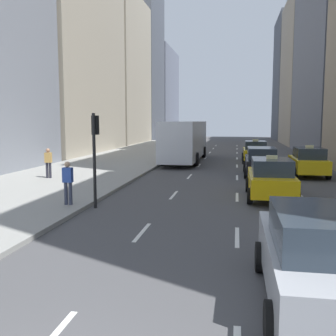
% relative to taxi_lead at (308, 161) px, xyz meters
% --- Properties ---
extents(sidewalk_left, '(8.00, 66.00, 0.15)m').
position_rel_taxi_lead_xyz_m(sidewalk_left, '(-13.80, 5.56, -0.81)').
color(sidewalk_left, gray).
rests_on(sidewalk_left, ground).
extents(lane_markings, '(5.72, 56.00, 0.01)m').
position_rel_taxi_lead_xyz_m(lane_markings, '(-4.20, 1.56, -0.87)').
color(lane_markings, white).
rests_on(lane_markings, ground).
extents(building_row_left, '(6.00, 90.70, 37.69)m').
position_rel_taxi_lead_xyz_m(building_row_left, '(-20.80, 18.03, 14.11)').
color(building_row_left, gray).
rests_on(building_row_left, ground).
extents(taxi_lead, '(2.02, 4.40, 1.87)m').
position_rel_taxi_lead_xyz_m(taxi_lead, '(0.00, 0.00, 0.00)').
color(taxi_lead, yellow).
rests_on(taxi_lead, ground).
extents(taxi_second, '(2.02, 4.40, 1.87)m').
position_rel_taxi_lead_xyz_m(taxi_second, '(-2.80, -7.50, 0.00)').
color(taxi_second, yellow).
rests_on(taxi_second, ground).
extents(taxi_third, '(2.02, 4.40, 1.87)m').
position_rel_taxi_lead_xyz_m(taxi_third, '(-2.80, 7.36, 0.00)').
color(taxi_third, yellow).
rests_on(taxi_third, ground).
extents(sedan_black_near, '(2.02, 4.88, 1.73)m').
position_rel_taxi_lead_xyz_m(sedan_black_near, '(-2.80, -0.41, 0.00)').
color(sedan_black_near, black).
rests_on(sedan_black_near, ground).
extents(sedan_silver_behind, '(2.02, 4.66, 1.80)m').
position_rel_taxi_lead_xyz_m(sedan_silver_behind, '(-2.80, -17.48, 0.03)').
color(sedan_silver_behind, '#9EA0A5').
rests_on(sedan_silver_behind, ground).
extents(city_bus, '(2.80, 11.61, 3.25)m').
position_rel_taxi_lead_xyz_m(city_bus, '(-8.41, 7.22, 0.91)').
color(city_bus, silver).
rests_on(city_bus, ground).
extents(pedestrian_mid_block, '(0.36, 0.22, 1.65)m').
position_rel_taxi_lead_xyz_m(pedestrian_mid_block, '(-10.51, -10.80, 0.19)').
color(pedestrian_mid_block, '#383D51').
rests_on(pedestrian_mid_block, sidewalk_left).
extents(pedestrian_far_walking, '(0.36, 0.22, 1.65)m').
position_rel_taxi_lead_xyz_m(pedestrian_far_walking, '(-14.54, -4.38, 0.19)').
color(pedestrian_far_walking, '#23232D').
rests_on(pedestrian_far_walking, sidewalk_left).
extents(traffic_light_pole, '(0.24, 0.42, 3.60)m').
position_rel_taxi_lead_xyz_m(traffic_light_pole, '(-9.55, -10.42, 1.53)').
color(traffic_light_pole, black).
rests_on(traffic_light_pole, ground).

